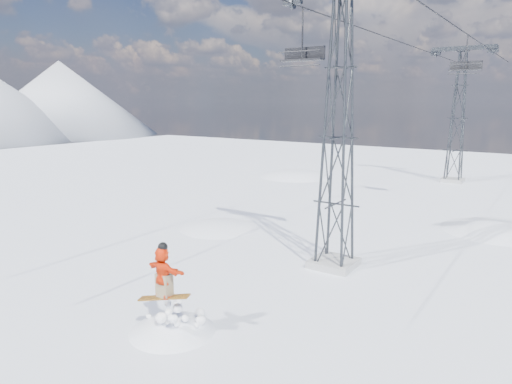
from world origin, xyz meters
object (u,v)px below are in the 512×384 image
at_px(lift_tower_near, 338,138).
at_px(lift_tower_far, 458,119).
at_px(snowboarder_jump, 174,379).
at_px(lift_chair_near, 303,55).

relative_size(lift_tower_near, lift_tower_far, 1.00).
bearing_deg(snowboarder_jump, lift_chair_near, 92.67).
xyz_separation_m(lift_tower_near, snowboarder_jump, (-1.78, -7.95, -7.11)).
distance_m(lift_tower_far, lift_chair_near, 24.38).
bearing_deg(lift_tower_near, lift_chair_near, 156.42).
relative_size(lift_tower_far, lift_chair_near, 4.69).
bearing_deg(snowboarder_jump, lift_tower_near, 77.36).
bearing_deg(lift_chair_near, snowboarder_jump, -87.33).
bearing_deg(lift_tower_far, lift_tower_near, -90.00).
relative_size(lift_tower_near, snowboarder_jump, 1.66).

